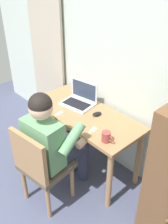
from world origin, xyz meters
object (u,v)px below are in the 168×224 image
object	(u,v)px
desk	(85,122)
coffee_mug	(106,137)
person_seated	(54,140)
desk_clock	(41,100)
computer_mouse	(97,114)
chair	(40,165)
laptop	(80,99)

from	to	relation	value
desk	coffee_mug	size ratio (longest dim) A/B	10.46
person_seated	desk_clock	world-z (taller)	person_seated
coffee_mug	person_seated	bearing A→B (deg)	-142.79
desk	desk_clock	size ratio (longest dim) A/B	13.95
computer_mouse	desk_clock	bearing A→B (deg)	-148.09
chair	desk_clock	xyz separation A→B (m)	(-0.61, 0.46, 0.25)
laptop	desk_clock	xyz separation A→B (m)	(-0.33, -0.28, -0.04)
chair	person_seated	xyz separation A→B (m)	(-0.02, 0.18, 0.18)
laptop	computer_mouse	size ratio (longest dim) A/B	3.77
person_seated	desk_clock	size ratio (longest dim) A/B	13.24
person_seated	desk_clock	xyz separation A→B (m)	(-0.59, 0.28, 0.07)
person_seated	desk	bearing A→B (deg)	100.52
desk	coffee_mug	bearing A→B (deg)	-20.45
chair	person_seated	bearing A→B (deg)	96.31
laptop	person_seated	bearing A→B (deg)	-64.41
laptop	computer_mouse	bearing A→B (deg)	-5.97
laptop	computer_mouse	xyz separation A→B (m)	(0.30, -0.03, -0.04)
laptop	desk_clock	world-z (taller)	laptop
chair	desk_clock	world-z (taller)	chair
laptop	coffee_mug	distance (m)	0.70
desk_clock	coffee_mug	distance (m)	0.97
desk	person_seated	size ratio (longest dim) A/B	1.05
desk	desk_clock	world-z (taller)	desk_clock
chair	coffee_mug	bearing A→B (deg)	52.58
coffee_mug	chair	bearing A→B (deg)	-127.42
laptop	desk	bearing A→B (deg)	-27.20
coffee_mug	desk	bearing A→B (deg)	159.55
desk	chair	distance (m)	0.66
chair	coffee_mug	distance (m)	0.65
person_seated	laptop	size ratio (longest dim) A/B	3.16
computer_mouse	coffee_mug	xyz separation A→B (m)	(0.35, -0.23, 0.03)
desk_clock	desk	bearing A→B (deg)	20.07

